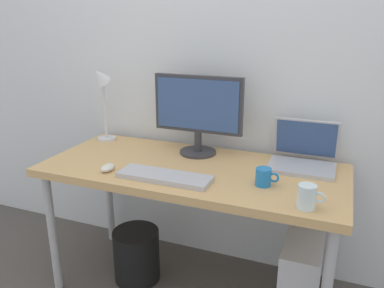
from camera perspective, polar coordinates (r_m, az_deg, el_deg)
The scene contains 12 objects.
ground_plane at distance 2.31m, azimuth 0.00°, elevation -20.28°, with size 6.00×6.00×0.00m, color #4C4742.
back_wall at distance 2.19m, azimuth 3.90°, elevation 14.46°, with size 4.40×0.04×2.60m, color silver.
desk at distance 1.97m, azimuth 0.00°, elevation -5.04°, with size 1.51×0.66×0.72m.
monitor at distance 2.07m, azimuth 0.88°, elevation 4.97°, with size 0.49×0.20×0.43m.
laptop at distance 2.02m, azimuth 16.00°, elevation -1.57°, with size 0.32×0.27×0.23m.
desk_lamp at distance 2.34m, azimuth -13.33°, elevation 8.06°, with size 0.11×0.16×0.46m.
keyboard at distance 1.81m, azimuth -4.04°, elevation -4.79°, with size 0.44×0.14×0.02m, color #B2B2B7.
mouse at distance 1.94m, azimuth -12.26°, elevation -3.42°, with size 0.06×0.09×0.03m, color silver.
coffee_mug at distance 1.75m, azimuth 10.49°, elevation -4.77°, with size 0.11×0.07×0.08m.
glass_cup at distance 1.59m, azimuth 16.53°, elevation -7.45°, with size 0.11×0.07×0.10m.
computer_tower at distance 2.09m, azimuth 15.64°, elevation -18.54°, with size 0.18×0.36×0.42m, color silver.
wastebasket at distance 2.32m, azimuth -8.12°, elevation -15.78°, with size 0.26×0.26×0.30m, color black.
Camera 1 is at (0.67, -1.69, 1.44)m, focal length 36.35 mm.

